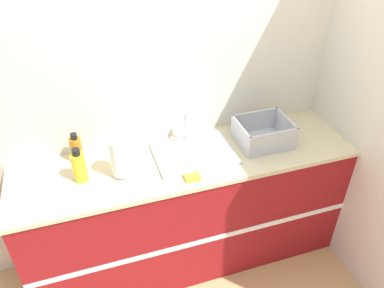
% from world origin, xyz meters
% --- Properties ---
extents(ground_plane, '(12.00, 12.00, 0.00)m').
position_xyz_m(ground_plane, '(0.00, 0.00, 0.00)').
color(ground_plane, tan).
extents(wall_back, '(4.56, 0.06, 2.60)m').
position_xyz_m(wall_back, '(0.00, 0.59, 1.30)').
color(wall_back, beige).
rests_on(wall_back, ground_plane).
extents(wall_right, '(0.06, 2.56, 2.60)m').
position_xyz_m(wall_right, '(1.11, 0.28, 1.30)').
color(wall_right, beige).
rests_on(wall_right, ground_plane).
extents(counter_cabinet, '(2.18, 0.58, 0.93)m').
position_xyz_m(counter_cabinet, '(0.00, 0.28, 0.47)').
color(counter_cabinet, maroon).
rests_on(counter_cabinet, ground_plane).
extents(sink, '(0.50, 0.37, 0.22)m').
position_xyz_m(sink, '(0.05, 0.31, 0.95)').
color(sink, silver).
rests_on(sink, counter_cabinet).
extents(paper_towel_roll, '(0.11, 0.11, 0.24)m').
position_xyz_m(paper_towel_roll, '(-0.42, 0.24, 1.06)').
color(paper_towel_roll, '#4C4C51').
rests_on(paper_towel_roll, counter_cabinet).
extents(dish_rack, '(0.34, 0.28, 0.16)m').
position_xyz_m(dish_rack, '(0.52, 0.29, 0.99)').
color(dish_rack, '#B7BABF').
rests_on(dish_rack, counter_cabinet).
extents(bottle_yellow, '(0.08, 0.08, 0.22)m').
position_xyz_m(bottle_yellow, '(-0.65, 0.27, 1.03)').
color(bottle_yellow, yellow).
rests_on(bottle_yellow, counter_cabinet).
extents(bottle_amber, '(0.07, 0.07, 0.20)m').
position_xyz_m(bottle_amber, '(-0.66, 0.46, 1.02)').
color(bottle_amber, '#B26B19').
rests_on(bottle_amber, counter_cabinet).
extents(sponge, '(0.09, 0.06, 0.02)m').
position_xyz_m(sponge, '(-0.04, 0.07, 0.94)').
color(sponge, yellow).
rests_on(sponge, counter_cabinet).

